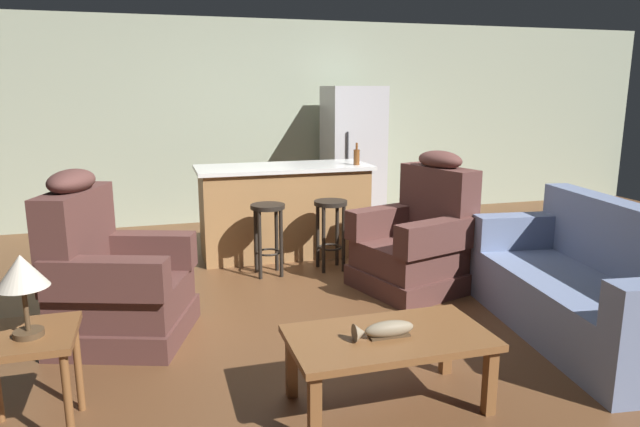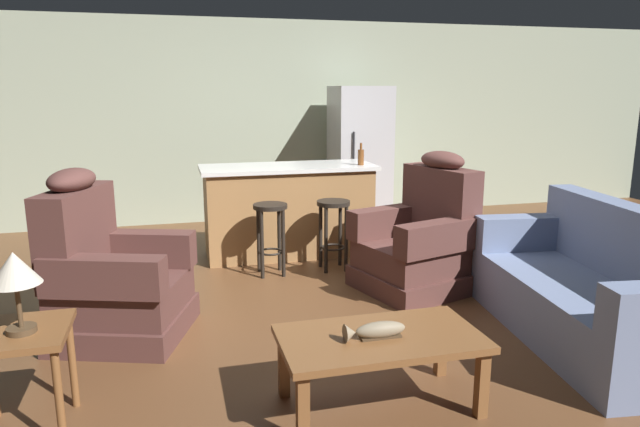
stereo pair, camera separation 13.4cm
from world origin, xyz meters
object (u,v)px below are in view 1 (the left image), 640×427
refrigerator (353,156)px  bottle_tall_green (357,157)px  bar_stool_right (331,222)px  table_lamp (22,275)px  end_table (26,353)px  recliner_near_island (418,241)px  couch (591,290)px  fish_figurine (384,330)px  bar_stool_left (268,226)px  recliner_near_lamp (112,280)px  coffee_table (389,344)px  kitchen_island (284,210)px

refrigerator → bottle_tall_green: size_ratio=7.64×
bar_stool_right → table_lamp: bearing=-134.9°
end_table → bottle_tall_green: 3.83m
recliner_near_island → couch: bearing=102.5°
bottle_tall_green → couch: bearing=-70.2°
couch → end_table: (-3.57, -0.22, 0.12)m
fish_figurine → table_lamp: size_ratio=0.83×
recliner_near_island → bar_stool_left: size_ratio=1.76×
couch → fish_figurine: bearing=22.1°
recliner_near_lamp → end_table: (-0.33, -1.14, 0.04)m
couch → bar_stool_right: size_ratio=2.93×
table_lamp → fish_figurine: bearing=-7.0°
bar_stool_left → coffee_table: bearing=-85.7°
fish_figurine → end_table: size_ratio=0.61×
table_lamp → bar_stool_right: size_ratio=0.60×
fish_figurine → bar_stool_left: size_ratio=0.50×
coffee_table → couch: 1.79m
recliner_near_lamp → recliner_near_island: bearing=26.8°
recliner_near_island → end_table: 3.22m
table_lamp → bottle_tall_green: size_ratio=1.78×
fish_figurine → bar_stool_right: (0.47, 2.46, 0.01)m
couch → recliner_near_lamp: size_ratio=1.66×
bar_stool_left → end_table: bearing=-126.8°
end_table → refrigerator: size_ratio=0.32×
coffee_table → end_table: (-1.83, 0.22, 0.10)m
table_lamp → bar_stool_left: table_lamp is taller
coffee_table → couch: size_ratio=0.55×
coffee_table → refrigerator: 4.48m
recliner_near_lamp → bar_stool_right: recliner_near_lamp is taller
couch → bar_stool_left: couch is taller
fish_figurine → recliner_near_island: (1.06, 1.75, -0.04)m
couch → end_table: bearing=10.7°
bar_stool_left → refrigerator: (1.49, 1.83, 0.41)m
end_table → bar_stool_right: bar_stool_right is taller
fish_figurine → refrigerator: (1.35, 4.29, 0.42)m
recliner_near_lamp → end_table: recliner_near_lamp is taller
refrigerator → bottle_tall_green: refrigerator is taller
end_table → kitchen_island: (1.95, 2.83, 0.02)m
table_lamp → bottle_tall_green: bottle_tall_green is taller
recliner_near_island → bar_stool_right: bearing=-67.0°
kitchen_island → bottle_tall_green: size_ratio=7.82×
coffee_table → refrigerator: bearing=73.0°
kitchen_island → refrigerator: refrigerator is taller
bar_stool_right → refrigerator: refrigerator is taller
recliner_near_lamp → bottle_tall_green: (2.36, 1.53, 0.61)m
kitchen_island → bottle_tall_green: 0.94m
refrigerator → recliner_near_lamp: bearing=-134.1°
bar_stool_right → couch: bearing=-56.6°
end_table → refrigerator: 5.13m
recliner_near_island → bottle_tall_green: recliner_near_island is taller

